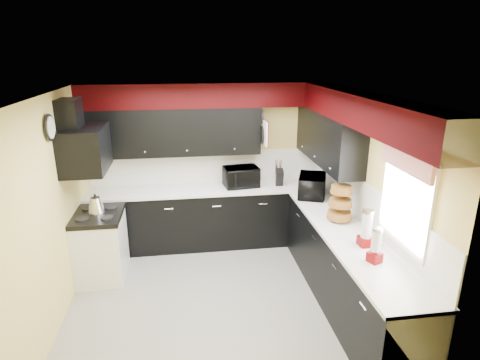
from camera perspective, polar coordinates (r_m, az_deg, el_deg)
The scene contains 35 objects.
ground at distance 5.22m, azimuth -3.12°, elevation -16.42°, with size 3.60×3.60×0.00m, color gray.
wall_back at distance 6.33m, azimuth -4.79°, elevation 2.42°, with size 3.60×0.06×2.50m, color #E0C666.
wall_right at distance 5.09m, azimuth 17.28°, elevation -2.34°, with size 0.06×3.60×2.50m, color #E0C666.
wall_left at distance 4.84m, azimuth -25.19°, elevation -4.35°, with size 0.06×3.60×2.50m, color #E0C666.
ceiling at distance 4.32m, azimuth -3.69°, elevation 12.02°, with size 3.60×3.60×0.06m, color white.
cab_back at distance 6.32m, azimuth -4.42°, elevation -5.32°, with size 3.60×0.60×0.90m, color black.
cab_right at distance 5.06m, azimuth 14.72°, elevation -12.26°, with size 0.60×3.00×0.90m, color black.
counter_back at distance 6.14m, azimuth -4.53°, elevation -1.30°, with size 3.62×0.64×0.04m, color white.
counter_right at distance 4.84m, azimuth 15.16°, elevation -7.45°, with size 0.64×3.02×0.04m, color white.
splash_back at distance 6.34m, azimuth -4.77°, elevation 1.87°, with size 3.60×0.02×0.50m, color white.
splash_right at distance 5.10m, azimuth 17.11°, elevation -2.98°, with size 0.02×3.60×0.50m, color white.
upper_back at distance 6.03m, azimuth -9.60°, elevation 6.80°, with size 2.60×0.35×0.70m, color black.
upper_right at distance 5.67m, azimuth 12.38°, elevation 5.92°, with size 0.35×1.80×0.70m, color black.
soffit_back at distance 5.95m, azimuth -4.95°, elevation 11.96°, with size 3.60×0.36×0.35m, color black.
soffit_right at distance 4.59m, azimuth 17.42°, elevation 9.40°, with size 0.36×3.24×0.35m, color black.
stove at distance 5.75m, azimuth -19.15°, elevation -9.02°, with size 0.60×0.75×0.86m, color white.
cooktop at distance 5.57m, azimuth -19.63°, elevation -4.79°, with size 0.62×0.77×0.06m, color black.
hood at distance 5.31m, azimuth -21.16°, elevation 4.09°, with size 0.50×0.78×0.55m, color black.
hood_duct at distance 5.27m, azimuth -23.07°, elevation 8.43°, with size 0.24×0.40×0.40m, color black.
window at distance 4.24m, azimuth 22.53°, elevation -2.71°, with size 0.03×0.86×0.96m, color white, non-canonical shape.
valance at distance 4.09m, azimuth 22.53°, elevation 2.48°, with size 0.04×0.88×0.20m, color red.
pan_top at distance 6.03m, azimuth 3.08°, elevation 8.96°, with size 0.03×0.22×0.40m, color black, non-canonical shape.
pan_mid at distance 5.95m, azimuth 3.28°, elevation 6.38°, with size 0.03×0.28×0.46m, color black, non-canonical shape.
pan_low at distance 6.20m, azimuth 2.80°, elevation 6.60°, with size 0.03×0.24×0.42m, color black, non-canonical shape.
cut_board at distance 5.82m, azimuth 3.62°, elevation 6.63°, with size 0.03×0.26×0.35m, color white.
baskets at distance 5.04m, azimuth 14.08°, elevation -3.09°, with size 0.27×0.27×0.50m, color brown, non-canonical shape.
clock at distance 4.83m, azimuth -25.46°, elevation 6.75°, with size 0.03×0.30×0.30m, color black, non-canonical shape.
deco_plate at distance 4.52m, azimuth 19.97°, elevation 8.05°, with size 0.03×0.24×0.24m, color white, non-canonical shape.
toaster_oven at distance 6.15m, azimuth 0.19°, elevation 0.46°, with size 0.52×0.43×0.30m, color black.
microwave at distance 5.84m, azimuth 10.22°, elevation -0.81°, with size 0.55×0.37×0.30m, color black.
utensil_crock at distance 6.31m, azimuth 5.43°, elevation 0.15°, with size 0.15×0.15×0.15m, color beige.
knife_block at distance 6.23m, azimuth 5.60°, elevation 0.37°, with size 0.11×0.16×0.25m, color black.
kettle at distance 5.58m, azimuth -19.80°, elevation -3.32°, with size 0.22×0.22×0.20m, color #B8B9BD, non-canonical shape.
dispenser_a at distance 4.50m, azimuth 17.54°, elevation -6.70°, with size 0.14×0.14×0.38m, color maroon, non-canonical shape.
dispenser_b at distance 4.22m, azimuth 18.74°, elevation -9.02°, with size 0.12×0.12×0.32m, color maroon, non-canonical shape.
Camera 1 is at (-0.34, -4.29, 2.96)m, focal length 30.00 mm.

